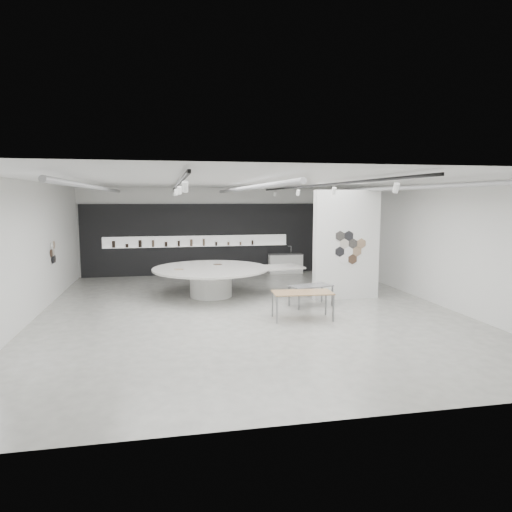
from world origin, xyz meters
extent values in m
cube|color=#AFAEA5|center=(0.00, 0.00, -0.01)|extent=(12.00, 14.00, 0.01)
cube|color=silver|center=(0.00, 0.00, 3.80)|extent=(12.00, 14.00, 0.01)
cube|color=white|center=(0.00, 7.00, 1.90)|extent=(12.00, 0.01, 3.80)
cube|color=white|center=(0.00, -7.00, 1.90)|extent=(12.00, 0.01, 3.80)
cube|color=white|center=(6.00, 0.00, 1.90)|extent=(0.01, 14.00, 3.80)
cube|color=white|center=(-6.00, 0.00, 1.90)|extent=(0.01, 14.00, 3.80)
cylinder|color=#939396|center=(-4.20, 0.50, 3.62)|extent=(0.12, 12.00, 0.12)
cylinder|color=#939396|center=(0.00, 0.50, 3.62)|extent=(0.12, 12.00, 0.12)
cylinder|color=#939396|center=(4.20, 0.50, 3.62)|extent=(0.12, 12.00, 0.12)
cube|color=black|center=(-2.00, 0.00, 3.70)|extent=(0.05, 13.00, 0.06)
cylinder|color=white|center=(-2.00, -5.00, 3.52)|extent=(0.11, 0.18, 0.21)
cylinder|color=white|center=(-2.00, -1.70, 3.52)|extent=(0.11, 0.18, 0.21)
cylinder|color=white|center=(-2.00, 1.60, 3.52)|extent=(0.11, 0.18, 0.21)
cylinder|color=white|center=(-2.00, 4.90, 3.52)|extent=(0.11, 0.18, 0.21)
cube|color=black|center=(2.00, 0.00, 3.70)|extent=(0.05, 13.00, 0.06)
cylinder|color=white|center=(2.00, -5.00, 3.52)|extent=(0.11, 0.18, 0.21)
cylinder|color=white|center=(2.00, -1.70, 3.52)|extent=(0.11, 0.18, 0.21)
cylinder|color=white|center=(2.00, 1.60, 3.52)|extent=(0.11, 0.18, 0.21)
cylinder|color=white|center=(2.00, 4.90, 3.52)|extent=(0.11, 0.18, 0.21)
cylinder|color=black|center=(-5.97, 2.50, 1.35)|extent=(0.03, 0.28, 0.28)
cylinder|color=black|center=(-5.97, 2.76, 1.35)|extent=(0.03, 0.28, 0.28)
cylinder|color=#BDB4A3|center=(-5.97, 2.63, 1.58)|extent=(0.03, 0.28, 0.28)
cylinder|color=#4B3525|center=(-5.97, 2.37, 1.58)|extent=(0.03, 0.28, 0.28)
cylinder|color=white|center=(-5.97, 2.50, 1.81)|extent=(0.03, 0.28, 0.28)
cylinder|color=#927659|center=(-5.97, 2.76, 1.81)|extent=(0.03, 0.28, 0.28)
cube|color=black|center=(0.00, 6.94, 1.55)|extent=(11.80, 0.10, 3.10)
cube|color=white|center=(-1.00, 6.87, 1.48)|extent=(8.00, 0.06, 0.46)
cube|color=white|center=(-1.00, 6.81, 1.25)|extent=(8.00, 0.18, 0.02)
cylinder|color=black|center=(-4.53, 6.81, 1.41)|extent=(0.13, 0.13, 0.29)
cylinder|color=black|center=(-3.99, 6.81, 1.34)|extent=(0.13, 0.13, 0.15)
cylinder|color=black|center=(-3.44, 6.81, 1.42)|extent=(0.14, 0.14, 0.30)
cylinder|color=brown|center=(-2.90, 6.81, 1.41)|extent=(0.12, 0.12, 0.29)
cylinder|color=black|center=(-2.36, 6.81, 1.37)|extent=(0.12, 0.12, 0.21)
cylinder|color=black|center=(-1.81, 6.81, 1.39)|extent=(0.10, 0.10, 0.25)
cylinder|color=brown|center=(-1.27, 6.81, 1.42)|extent=(0.12, 0.12, 0.30)
cylinder|color=brown|center=(-0.73, 6.81, 1.42)|extent=(0.10, 0.10, 0.31)
cylinder|color=black|center=(-0.19, 6.81, 1.35)|extent=(0.09, 0.09, 0.17)
cylinder|color=brown|center=(0.36, 6.81, 1.35)|extent=(0.10, 0.10, 0.16)
cylinder|color=brown|center=(0.90, 6.81, 1.34)|extent=(0.09, 0.09, 0.15)
cylinder|color=black|center=(1.44, 6.81, 1.37)|extent=(0.09, 0.09, 0.21)
cube|color=white|center=(3.50, 1.00, 1.80)|extent=(2.20, 0.35, 3.60)
cylinder|color=white|center=(3.50, 0.81, 1.60)|extent=(0.34, 0.03, 0.34)
cylinder|color=#927659|center=(3.80, 0.81, 1.60)|extent=(0.34, 0.03, 0.34)
cylinder|color=black|center=(3.20, 0.81, 1.60)|extent=(0.34, 0.03, 0.34)
cylinder|color=black|center=(3.65, 0.81, 1.86)|extent=(0.34, 0.03, 0.34)
cylinder|color=#BDB4A3|center=(3.35, 0.81, 1.86)|extent=(0.34, 0.03, 0.34)
cylinder|color=#4B3525|center=(3.65, 0.81, 1.34)|extent=(0.34, 0.03, 0.34)
cylinder|color=white|center=(3.35, 0.81, 1.34)|extent=(0.34, 0.03, 0.34)
cylinder|color=#927659|center=(3.95, 0.81, 1.86)|extent=(0.34, 0.03, 0.34)
cylinder|color=black|center=(3.50, 0.81, 2.12)|extent=(0.34, 0.03, 0.34)
cylinder|color=black|center=(3.20, 0.81, 2.12)|extent=(0.34, 0.03, 0.34)
cylinder|color=white|center=(-0.88, 2.16, 0.46)|extent=(1.64, 1.64, 0.93)
cylinder|color=beige|center=(-0.88, 2.16, 0.96)|extent=(4.55, 4.55, 0.07)
cube|color=beige|center=(1.36, 1.99, 0.96)|extent=(1.91, 1.38, 0.06)
cube|color=#927659|center=(-1.96, 1.97, 1.00)|extent=(0.30, 0.24, 0.01)
cube|color=#4B3525|center=(-0.57, 2.88, 1.00)|extent=(0.30, 0.24, 0.01)
cube|color=#A27C54|center=(1.31, -1.29, 0.75)|extent=(1.68, 0.92, 0.03)
cube|color=slate|center=(0.51, -1.60, 0.37)|extent=(0.04, 0.04, 0.73)
cube|color=slate|center=(0.56, -0.87, 0.37)|extent=(0.04, 0.04, 0.73)
cube|color=slate|center=(2.05, -1.70, 0.37)|extent=(0.04, 0.04, 0.73)
cube|color=slate|center=(2.10, -0.97, 0.37)|extent=(0.04, 0.04, 0.73)
cube|color=slate|center=(2.01, 0.13, 0.65)|extent=(1.41, 0.95, 0.03)
cube|color=slate|center=(1.50, -0.31, 0.32)|extent=(0.04, 0.04, 0.63)
cube|color=slate|center=(1.35, 0.24, 0.32)|extent=(0.04, 0.04, 0.63)
cube|color=slate|center=(2.67, 0.01, 0.32)|extent=(0.04, 0.04, 0.63)
cube|color=slate|center=(2.52, 0.56, 0.32)|extent=(0.04, 0.04, 0.63)
cube|color=white|center=(2.90, 6.53, 0.42)|extent=(1.52, 0.64, 0.84)
cube|color=slate|center=(2.90, 6.53, 0.85)|extent=(1.56, 0.68, 0.03)
cylinder|color=silver|center=(3.19, 6.65, 1.03)|extent=(0.02, 0.02, 0.33)
cylinder|color=silver|center=(3.11, 6.66, 1.19)|extent=(0.15, 0.03, 0.02)
camera|label=1|loc=(-2.35, -13.13, 3.31)|focal=32.00mm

